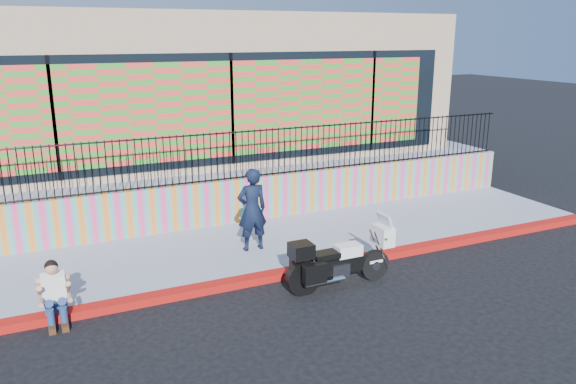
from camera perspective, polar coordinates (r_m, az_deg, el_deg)
ground at (r=11.50m, az=1.49°, el=-8.29°), size 90.00×90.00×0.00m
red_curb at (r=11.47m, az=1.50°, el=-7.95°), size 16.00×0.30×0.15m
sidewalk at (r=12.86m, az=-1.75°, el=-5.26°), size 16.00×3.00×0.15m
mural_wall at (r=14.07m, az=-4.31°, el=-0.75°), size 16.00×0.20×1.10m
metal_fence at (r=13.79m, az=-4.41°, el=3.84°), size 15.80×0.04×1.20m
elevated_platform at (r=18.81m, az=-9.76°, el=3.04°), size 16.00×10.00×1.25m
storefront_building at (r=18.22m, az=-9.96°, el=10.98°), size 14.00×8.06×4.00m
police_motorcycle at (r=10.76m, az=5.12°, el=-6.82°), size 2.17×0.72×1.35m
police_officer at (r=12.06m, az=-3.67°, el=-1.79°), size 0.66×0.44×1.81m
seated_man at (r=10.22m, az=-22.58°, el=-10.00°), size 0.54×0.71×1.06m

